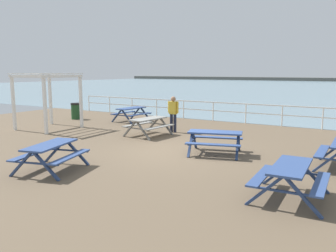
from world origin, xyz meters
The scene contains 11 objects.
ground_plane centered at (0.00, 0.00, -0.10)m, with size 30.00×24.00×0.20m, color brown.
sea_band centered at (0.00, 52.75, 0.00)m, with size 142.00×90.00×0.01m, color gray.
seaward_railing centered at (0.00, 7.75, 0.75)m, with size 23.07×0.07×1.08m.
picnic_table_near_left centered at (-5.71, 5.09, 0.58)m, with size 1.67×1.92×0.80m.
picnic_table_mid_centre centered at (1.38, 0.46, 0.58)m, with size 2.15×1.95×0.80m.
picnic_table_far_right centered at (4.50, -2.60, 0.58)m, with size 1.61×1.86×0.80m.
picnic_table_seaward centered at (-1.79, -3.82, 0.58)m, with size 1.93×2.14×0.80m.
picnic_table_corner centered at (-2.45, 2.03, 0.58)m, with size 1.71×1.95×0.80m.
visitor centered at (-1.97, 3.35, 0.95)m, with size 0.53×0.25×1.66m.
lattice_pergola centered at (-7.67, 1.03, 2.00)m, with size 2.47×2.59×2.70m.
litter_bin centered at (-9.10, 4.17, 0.48)m, with size 0.55×0.55×0.95m.
Camera 1 is at (5.98, -10.22, 2.81)m, focal length 36.85 mm.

